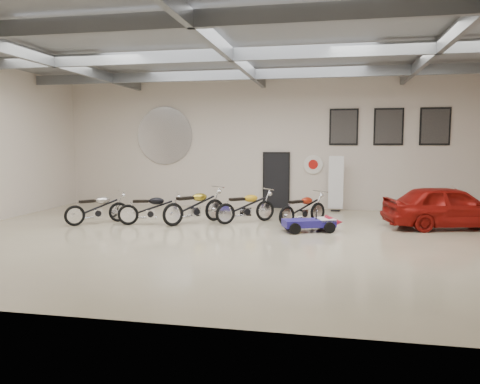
% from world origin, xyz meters
% --- Properties ---
extents(floor, '(16.00, 12.00, 0.01)m').
position_xyz_m(floor, '(0.00, 0.00, 0.00)').
color(floor, '#C1B393').
rests_on(floor, ground).
extents(ceiling, '(16.00, 12.00, 0.01)m').
position_xyz_m(ceiling, '(0.00, 0.00, 5.00)').
color(ceiling, slate).
rests_on(ceiling, back_wall).
extents(back_wall, '(16.00, 0.02, 5.00)m').
position_xyz_m(back_wall, '(0.00, 6.00, 2.50)').
color(back_wall, beige).
rests_on(back_wall, floor).
extents(ceiling_beams, '(15.80, 11.80, 0.32)m').
position_xyz_m(ceiling_beams, '(0.00, 0.00, 4.75)').
color(ceiling_beams, slate).
rests_on(ceiling_beams, ceiling).
extents(door, '(0.92, 0.08, 2.10)m').
position_xyz_m(door, '(0.50, 5.95, 1.05)').
color(door, black).
rests_on(door, back_wall).
extents(logo_plaque, '(2.30, 0.06, 1.16)m').
position_xyz_m(logo_plaque, '(-4.00, 5.95, 2.80)').
color(logo_plaque, silver).
rests_on(logo_plaque, back_wall).
extents(poster_left, '(1.05, 0.08, 1.35)m').
position_xyz_m(poster_left, '(3.00, 5.96, 3.10)').
color(poster_left, black).
rests_on(poster_left, back_wall).
extents(poster_mid, '(1.05, 0.08, 1.35)m').
position_xyz_m(poster_mid, '(4.60, 5.96, 3.10)').
color(poster_mid, black).
rests_on(poster_mid, back_wall).
extents(poster_right, '(1.05, 0.08, 1.35)m').
position_xyz_m(poster_right, '(6.20, 5.96, 3.10)').
color(poster_right, black).
rests_on(poster_right, back_wall).
extents(oil_sign, '(0.72, 0.10, 0.72)m').
position_xyz_m(oil_sign, '(1.90, 5.95, 1.70)').
color(oil_sign, white).
rests_on(oil_sign, back_wall).
extents(banner_stand, '(0.55, 0.26, 1.98)m').
position_xyz_m(banner_stand, '(2.76, 5.50, 0.99)').
color(banner_stand, white).
rests_on(banner_stand, floor).
extents(motorcycle_silver, '(1.80, 1.81, 1.01)m').
position_xyz_m(motorcycle_silver, '(-4.55, 1.30, 0.51)').
color(motorcycle_silver, silver).
rests_on(motorcycle_silver, floor).
extents(motorcycle_black, '(2.05, 1.16, 1.02)m').
position_xyz_m(motorcycle_black, '(-2.86, 1.49, 0.51)').
color(motorcycle_black, silver).
rests_on(motorcycle_black, floor).
extents(motorcycle_gold, '(1.95, 2.11, 1.14)m').
position_xyz_m(motorcycle_gold, '(-1.60, 1.95, 0.57)').
color(motorcycle_gold, silver).
rests_on(motorcycle_gold, floor).
extents(motorcycle_yellow, '(1.98, 1.79, 1.06)m').
position_xyz_m(motorcycle_yellow, '(-0.05, 2.41, 0.53)').
color(motorcycle_yellow, silver).
rests_on(motorcycle_yellow, floor).
extents(motorcycle_red, '(1.72, 1.85, 1.01)m').
position_xyz_m(motorcycle_red, '(1.73, 2.48, 0.50)').
color(motorcycle_red, silver).
rests_on(motorcycle_red, floor).
extents(go_kart, '(1.95, 1.38, 0.64)m').
position_xyz_m(go_kart, '(2.12, 1.34, 0.32)').
color(go_kart, navy).
rests_on(go_kart, floor).
extents(vintage_car, '(2.33, 3.99, 1.27)m').
position_xyz_m(vintage_car, '(6.00, 2.63, 0.64)').
color(vintage_car, maroon).
rests_on(vintage_car, floor).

